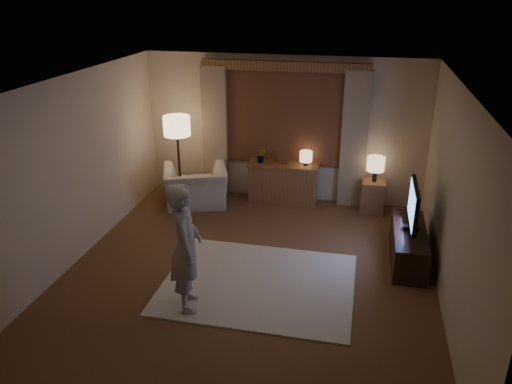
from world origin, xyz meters
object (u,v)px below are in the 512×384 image
(armchair, at_px, (196,187))
(side_table, at_px, (373,196))
(tv_stand, at_px, (408,245))
(sideboard, at_px, (283,184))
(person, at_px, (185,247))

(armchair, bearing_deg, side_table, 166.77)
(armchair, height_order, tv_stand, armchair)
(sideboard, height_order, person, person)
(sideboard, relative_size, side_table, 2.14)
(armchair, distance_m, person, 3.13)
(armchair, relative_size, side_table, 1.95)
(side_table, bearing_deg, person, -123.10)
(person, bearing_deg, sideboard, -29.02)
(armchair, xyz_separation_m, person, (0.90, -2.95, 0.48))
(sideboard, bearing_deg, side_table, -1.79)
(armchair, relative_size, tv_stand, 0.78)
(sideboard, xyz_separation_m, tv_stand, (2.10, -1.69, -0.10))
(side_table, bearing_deg, tv_stand, -72.85)
(tv_stand, relative_size, person, 0.86)
(sideboard, relative_size, armchair, 1.10)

